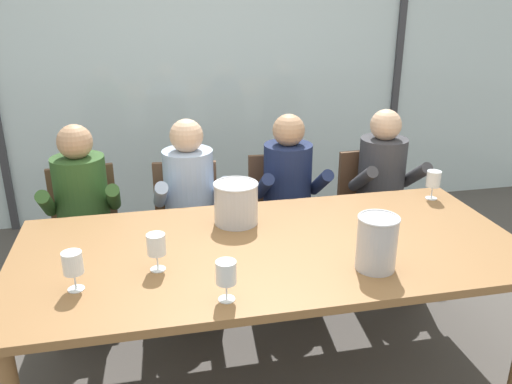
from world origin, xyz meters
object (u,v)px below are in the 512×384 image
(person_charcoal_jacket, at_px, (385,186))
(wine_glass_by_right_taster, at_px, (226,273))
(dining_table, at_px, (271,257))
(ice_bucket_primary, at_px, (377,242))
(chair_near_curtain, at_px, (86,225))
(ice_bucket_secondary, at_px, (236,202))
(wine_glass_by_left_taster, at_px, (156,246))
(chair_center, at_px, (280,210))
(chair_left_of_center, at_px, (186,220))
(person_olive_shirt, at_px, (82,210))
(chair_right_of_center, at_px, (371,204))
(wine_glass_center_pour, at_px, (73,265))
(wine_glass_near_bucket, at_px, (434,179))
(person_navy_polo, at_px, (290,194))
(person_pale_blue_shirt, at_px, (191,201))

(person_charcoal_jacket, bearing_deg, wine_glass_by_right_taster, -135.43)
(dining_table, xyz_separation_m, ice_bucket_primary, (0.41, -0.32, 0.19))
(chair_near_curtain, height_order, ice_bucket_primary, ice_bucket_primary)
(ice_bucket_secondary, distance_m, wine_glass_by_left_taster, 0.61)
(dining_table, xyz_separation_m, chair_center, (0.31, 0.99, -0.19))
(chair_left_of_center, height_order, person_olive_shirt, person_olive_shirt)
(wine_glass_by_left_taster, bearing_deg, wine_glass_by_right_taster, -49.48)
(chair_center, relative_size, person_charcoal_jacket, 0.73)
(wine_glass_by_right_taster, bearing_deg, wine_glass_by_left_taster, 130.52)
(dining_table, xyz_separation_m, person_olive_shirt, (-0.97, 0.84, -0.01))
(chair_right_of_center, height_order, wine_glass_by_right_taster, wine_glass_by_right_taster)
(person_olive_shirt, xyz_separation_m, wine_glass_center_pour, (0.08, -1.07, 0.19))
(chair_left_of_center, bearing_deg, chair_center, 9.45)
(dining_table, distance_m, wine_glass_near_bucket, 1.18)
(chair_right_of_center, relative_size, person_navy_polo, 0.73)
(chair_near_curtain, relative_size, ice_bucket_primary, 3.48)
(chair_center, relative_size, wine_glass_by_right_taster, 5.06)
(person_olive_shirt, bearing_deg, chair_left_of_center, 6.98)
(person_navy_polo, height_order, person_charcoal_jacket, same)
(person_navy_polo, distance_m, ice_bucket_secondary, 0.73)
(chair_left_of_center, relative_size, chair_center, 1.00)
(wine_glass_by_left_taster, height_order, wine_glass_by_right_taster, same)
(chair_left_of_center, distance_m, chair_center, 0.65)
(person_olive_shirt, distance_m, ice_bucket_secondary, 1.03)
(dining_table, bearing_deg, ice_bucket_secondary, 111.18)
(person_olive_shirt, xyz_separation_m, ice_bucket_secondary, (0.86, -0.54, 0.19))
(chair_near_curtain, height_order, chair_right_of_center, same)
(person_charcoal_jacket, bearing_deg, person_pale_blue_shirt, -179.90)
(person_navy_polo, xyz_separation_m, wine_glass_center_pour, (-1.23, -1.07, 0.19))
(chair_center, bearing_deg, ice_bucket_primary, -82.02)
(wine_glass_by_right_taster, bearing_deg, person_olive_shirt, 118.18)
(ice_bucket_secondary, distance_m, wine_glass_near_bucket, 1.21)
(chair_left_of_center, distance_m, person_pale_blue_shirt, 0.21)
(chair_near_curtain, bearing_deg, wine_glass_near_bucket, -22.50)
(chair_right_of_center, distance_m, wine_glass_by_left_taster, 1.91)
(person_pale_blue_shirt, distance_m, wine_glass_by_left_taster, 1.02)
(dining_table, bearing_deg, wine_glass_near_bucket, 20.21)
(wine_glass_near_bucket, bearing_deg, chair_left_of_center, 158.82)
(person_pale_blue_shirt, relative_size, wine_glass_by_left_taster, 6.89)
(wine_glass_by_left_taster, bearing_deg, person_pale_blue_shirt, 76.17)
(chair_center, xyz_separation_m, wine_glass_near_bucket, (0.78, -0.59, 0.37))
(dining_table, height_order, chair_right_of_center, chair_right_of_center)
(person_pale_blue_shirt, bearing_deg, ice_bucket_secondary, -72.47)
(person_pale_blue_shirt, distance_m, person_charcoal_jacket, 1.32)
(ice_bucket_secondary, bearing_deg, person_pale_blue_shirt, 109.96)
(chair_right_of_center, relative_size, wine_glass_center_pour, 5.06)
(person_charcoal_jacket, bearing_deg, chair_near_curtain, 175.41)
(chair_center, bearing_deg, wine_glass_center_pour, -130.96)
(wine_glass_near_bucket, bearing_deg, ice_bucket_primary, -133.73)
(person_olive_shirt, height_order, wine_glass_near_bucket, person_olive_shirt)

